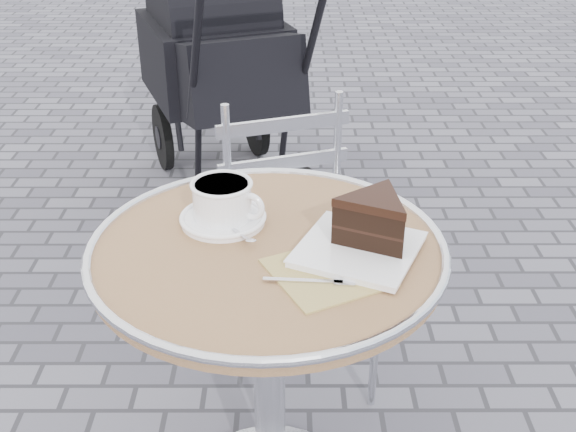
{
  "coord_description": "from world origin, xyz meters",
  "views": [
    {
      "loc": [
        0.04,
        -1.23,
        1.47
      ],
      "look_at": [
        0.04,
        0.03,
        0.78
      ],
      "focal_mm": 45.0,
      "sensor_mm": 36.0,
      "label": 1
    }
  ],
  "objects_px": {
    "bistro_chair": "(292,216)",
    "cappuccino_set": "(223,205)",
    "baby_stroller": "(222,73)",
    "cafe_table": "(268,313)",
    "cake_plate_set": "(370,227)"
  },
  "relations": [
    {
      "from": "cafe_table",
      "to": "cappuccino_set",
      "type": "height_order",
      "value": "cappuccino_set"
    },
    {
      "from": "cappuccino_set",
      "to": "bistro_chair",
      "type": "xyz_separation_m",
      "value": [
        0.15,
        0.42,
        -0.26
      ]
    },
    {
      "from": "cake_plate_set",
      "to": "baby_stroller",
      "type": "bearing_deg",
      "value": 128.01
    },
    {
      "from": "cake_plate_set",
      "to": "bistro_chair",
      "type": "xyz_separation_m",
      "value": [
        -0.15,
        0.54,
        -0.27
      ]
    },
    {
      "from": "bistro_chair",
      "to": "cappuccino_set",
      "type": "bearing_deg",
      "value": -127.25
    },
    {
      "from": "cafe_table",
      "to": "cake_plate_set",
      "type": "distance_m",
      "value": 0.3
    },
    {
      "from": "cafe_table",
      "to": "bistro_chair",
      "type": "distance_m",
      "value": 0.53
    },
    {
      "from": "cafe_table",
      "to": "cappuccino_set",
      "type": "distance_m",
      "value": 0.25
    },
    {
      "from": "bistro_chair",
      "to": "baby_stroller",
      "type": "xyz_separation_m",
      "value": [
        -0.29,
        1.27,
        0.0
      ]
    },
    {
      "from": "bistro_chair",
      "to": "baby_stroller",
      "type": "distance_m",
      "value": 1.31
    },
    {
      "from": "cake_plate_set",
      "to": "bistro_chair",
      "type": "relative_size",
      "value": 0.42
    },
    {
      "from": "cafe_table",
      "to": "bistro_chair",
      "type": "height_order",
      "value": "bistro_chair"
    },
    {
      "from": "cappuccino_set",
      "to": "bistro_chair",
      "type": "relative_size",
      "value": 0.24
    },
    {
      "from": "cappuccino_set",
      "to": "baby_stroller",
      "type": "relative_size",
      "value": 0.17
    },
    {
      "from": "cake_plate_set",
      "to": "bistro_chair",
      "type": "distance_m",
      "value": 0.62
    }
  ]
}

